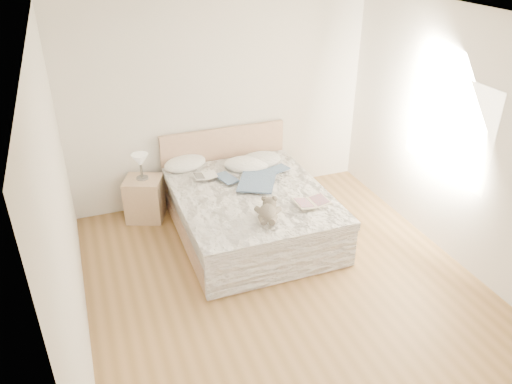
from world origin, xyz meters
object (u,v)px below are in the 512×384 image
at_px(bed, 249,210).
at_px(childrens_book, 311,202).
at_px(table_lamp, 140,161).
at_px(photo_book, 205,176).
at_px(nightstand, 145,199).
at_px(teddy_bear, 267,218).

relative_size(bed, childrens_book, 5.45).
relative_size(bed, table_lamp, 6.47).
height_order(bed, childrens_book, bed).
bearing_deg(photo_book, bed, -46.88).
bearing_deg(nightstand, childrens_book, -39.57).
xyz_separation_m(bed, photo_book, (-0.41, 0.45, 0.32)).
distance_m(childrens_book, teddy_bear, 0.62).
distance_m(bed, photo_book, 0.69).
distance_m(table_lamp, photo_book, 0.81).
bearing_deg(table_lamp, photo_book, -25.51).
bearing_deg(childrens_book, photo_book, 130.64).
bearing_deg(bed, table_lamp, 145.16).
bearing_deg(table_lamp, childrens_book, -39.99).
relative_size(table_lamp, childrens_book, 0.84).
xyz_separation_m(photo_book, childrens_book, (0.94, -1.05, 0.00)).
distance_m(bed, childrens_book, 0.87).
height_order(nightstand, teddy_bear, teddy_bear).
bearing_deg(teddy_bear, childrens_book, 37.38).
distance_m(photo_book, teddy_bear, 1.27).
relative_size(bed, photo_book, 7.23).
height_order(nightstand, childrens_book, childrens_book).
bearing_deg(bed, photo_book, 132.89).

